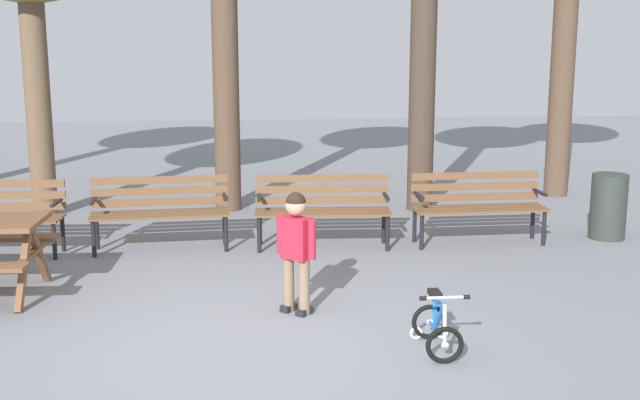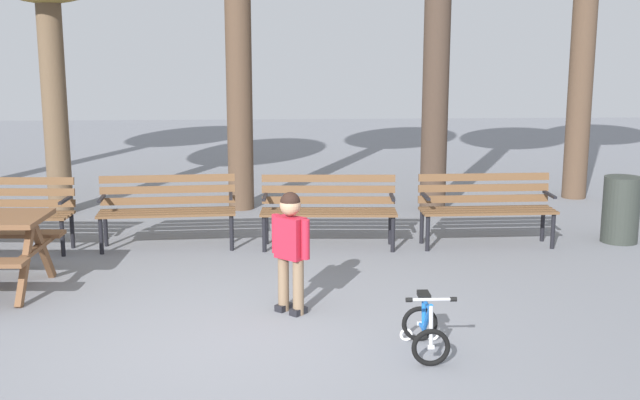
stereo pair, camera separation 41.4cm
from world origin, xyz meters
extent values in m
plane|color=slate|center=(0.00, 0.00, 0.00)|extent=(36.00, 36.00, 0.00)
cube|color=brown|center=(-1.99, 1.25, 0.36)|extent=(0.09, 0.57, 0.76)
cube|color=brown|center=(-1.97, 1.75, 0.36)|extent=(0.09, 0.57, 0.76)
cube|color=brown|center=(-1.98, 1.50, 0.42)|extent=(0.13, 1.10, 0.04)
cube|color=brown|center=(-2.78, 3.20, 0.44)|extent=(1.60, 0.17, 0.03)
cube|color=brown|center=(-2.79, 3.08, 0.44)|extent=(1.60, 0.17, 0.03)
cube|color=brown|center=(-2.78, 3.24, 0.54)|extent=(1.60, 0.14, 0.09)
cube|color=brown|center=(-2.78, 3.24, 0.67)|extent=(1.60, 0.14, 0.09)
cube|color=brown|center=(-2.78, 3.24, 0.81)|extent=(1.60, 0.14, 0.09)
cylinder|color=black|center=(-2.05, 2.81, 0.22)|extent=(0.05, 0.05, 0.44)
cylinder|color=black|center=(-2.03, 3.17, 0.22)|extent=(0.05, 0.05, 0.44)
cube|color=black|center=(-2.04, 2.99, 0.62)|extent=(0.06, 0.40, 0.03)
cube|color=brown|center=(-0.90, 3.26, 0.44)|extent=(1.60, 0.16, 0.03)
cube|color=brown|center=(-0.89, 3.14, 0.44)|extent=(1.60, 0.16, 0.03)
cube|color=brown|center=(-0.89, 3.02, 0.44)|extent=(1.60, 0.16, 0.03)
cube|color=brown|center=(-0.88, 2.90, 0.44)|extent=(1.60, 0.16, 0.03)
cube|color=brown|center=(-0.90, 3.30, 0.54)|extent=(1.60, 0.13, 0.09)
cube|color=brown|center=(-0.90, 3.30, 0.67)|extent=(1.60, 0.13, 0.09)
cube|color=brown|center=(-0.90, 3.30, 0.81)|extent=(1.60, 0.13, 0.09)
cylinder|color=black|center=(-0.13, 2.96, 0.22)|extent=(0.05, 0.05, 0.44)
cylinder|color=black|center=(-0.15, 3.32, 0.22)|extent=(0.05, 0.05, 0.44)
cube|color=black|center=(-0.14, 3.14, 0.62)|extent=(0.06, 0.40, 0.03)
cylinder|color=black|center=(-1.63, 2.88, 0.22)|extent=(0.05, 0.05, 0.44)
cylinder|color=black|center=(-1.65, 3.24, 0.22)|extent=(0.05, 0.05, 0.44)
cube|color=black|center=(-1.64, 3.06, 0.62)|extent=(0.06, 0.40, 0.03)
cube|color=brown|center=(1.02, 3.18, 0.44)|extent=(1.60, 0.16, 0.03)
cube|color=brown|center=(1.01, 3.06, 0.44)|extent=(1.60, 0.16, 0.03)
cube|color=brown|center=(1.01, 2.94, 0.44)|extent=(1.60, 0.16, 0.03)
cube|color=brown|center=(1.00, 2.82, 0.44)|extent=(1.60, 0.16, 0.03)
cube|color=brown|center=(1.02, 3.22, 0.54)|extent=(1.60, 0.13, 0.09)
cube|color=brown|center=(1.02, 3.22, 0.67)|extent=(1.60, 0.13, 0.09)
cube|color=brown|center=(1.02, 3.22, 0.81)|extent=(1.60, 0.13, 0.09)
cylinder|color=black|center=(1.75, 2.80, 0.22)|extent=(0.05, 0.05, 0.44)
cylinder|color=black|center=(1.77, 3.16, 0.22)|extent=(0.05, 0.05, 0.44)
cube|color=black|center=(1.76, 2.98, 0.62)|extent=(0.06, 0.40, 0.03)
cylinder|color=black|center=(0.25, 2.88, 0.22)|extent=(0.05, 0.05, 0.44)
cylinder|color=black|center=(0.27, 3.24, 0.22)|extent=(0.05, 0.05, 0.44)
cube|color=black|center=(0.26, 3.06, 0.62)|extent=(0.06, 0.40, 0.03)
cube|color=brown|center=(2.91, 3.17, 0.44)|extent=(1.60, 0.10, 0.03)
cube|color=brown|center=(2.91, 3.05, 0.44)|extent=(1.60, 0.10, 0.03)
cube|color=brown|center=(2.91, 2.93, 0.44)|extent=(1.60, 0.10, 0.03)
cube|color=brown|center=(2.91, 2.81, 0.44)|extent=(1.60, 0.10, 0.03)
cube|color=brown|center=(2.91, 3.21, 0.54)|extent=(1.60, 0.07, 0.09)
cube|color=brown|center=(2.91, 3.21, 0.67)|extent=(1.60, 0.07, 0.09)
cube|color=brown|center=(2.91, 3.21, 0.81)|extent=(1.60, 0.07, 0.09)
cylinder|color=black|center=(3.66, 2.85, 0.22)|extent=(0.05, 0.05, 0.44)
cylinder|color=black|center=(3.66, 3.21, 0.22)|extent=(0.05, 0.05, 0.44)
cube|color=black|center=(3.66, 3.03, 0.62)|extent=(0.05, 0.40, 0.03)
cylinder|color=black|center=(2.16, 2.82, 0.22)|extent=(0.05, 0.05, 0.44)
cylinder|color=black|center=(2.16, 3.18, 0.22)|extent=(0.05, 0.05, 0.44)
cube|color=black|center=(2.16, 3.00, 0.62)|extent=(0.05, 0.40, 0.03)
cylinder|color=#7F664C|center=(0.60, 0.69, 0.26)|extent=(0.10, 0.10, 0.51)
cube|color=black|center=(0.60, 0.69, 0.03)|extent=(0.17, 0.18, 0.06)
cylinder|color=#7F664C|center=(0.46, 0.81, 0.26)|extent=(0.10, 0.10, 0.51)
cube|color=black|center=(0.46, 0.81, 0.03)|extent=(0.17, 0.18, 0.06)
cube|color=#B71E33|center=(0.53, 0.75, 0.70)|extent=(0.30, 0.30, 0.38)
sphere|color=tan|center=(0.53, 0.75, 1.00)|extent=(0.19, 0.19, 0.19)
sphere|color=black|center=(0.53, 0.75, 1.03)|extent=(0.18, 0.18, 0.18)
cylinder|color=#B71E33|center=(0.66, 0.64, 0.72)|extent=(0.08, 0.08, 0.36)
cylinder|color=#B71E33|center=(0.40, 0.87, 0.72)|extent=(0.08, 0.08, 0.36)
torus|color=black|center=(1.58, -0.53, 0.15)|extent=(0.30, 0.04, 0.30)
cylinder|color=silver|center=(1.58, -0.53, 0.15)|extent=(0.05, 0.04, 0.04)
torus|color=black|center=(1.58, -0.01, 0.15)|extent=(0.30, 0.04, 0.30)
cylinder|color=silver|center=(1.58, -0.01, 0.15)|extent=(0.05, 0.04, 0.04)
torus|color=white|center=(1.69, -0.01, 0.05)|extent=(0.11, 0.02, 0.11)
torus|color=white|center=(1.47, -0.01, 0.05)|extent=(0.11, 0.02, 0.11)
cylinder|color=blue|center=(1.58, -0.35, 0.32)|extent=(0.04, 0.31, 0.32)
cylinder|color=blue|center=(1.58, -0.19, 0.30)|extent=(0.04, 0.08, 0.27)
cylinder|color=blue|center=(1.58, -0.11, 0.16)|extent=(0.03, 0.20, 0.05)
cylinder|color=silver|center=(1.58, -0.51, 0.31)|extent=(0.03, 0.07, 0.32)
cylinder|color=blue|center=(1.58, -0.33, 0.42)|extent=(0.03, 0.32, 0.05)
cube|color=black|center=(1.58, -0.17, 0.45)|extent=(0.09, 0.17, 0.04)
cylinder|color=silver|center=(1.58, -0.49, 0.52)|extent=(0.34, 0.03, 0.02)
cylinder|color=black|center=(1.75, -0.49, 0.52)|extent=(0.05, 0.04, 0.04)
cylinder|color=black|center=(1.41, -0.49, 0.52)|extent=(0.05, 0.04, 0.04)
cylinder|color=#2D332D|center=(4.59, 3.13, 0.40)|extent=(0.44, 0.44, 0.81)
cylinder|color=brown|center=(-2.68, 5.15, 1.55)|extent=(0.34, 0.34, 3.10)
cylinder|color=brown|center=(-0.12, 5.32, 2.23)|extent=(0.37, 0.37, 4.45)
cylinder|color=#423328|center=(2.64, 5.06, 2.24)|extent=(0.37, 0.37, 4.49)
cylinder|color=brown|center=(5.02, 5.88, 2.18)|extent=(0.37, 0.37, 4.36)
camera|label=1|loc=(0.02, -6.29, 2.50)|focal=45.58mm
camera|label=2|loc=(0.43, -6.33, 2.50)|focal=45.58mm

